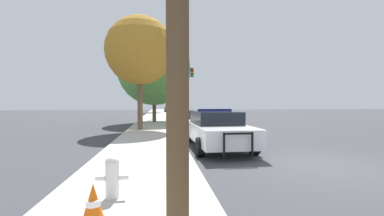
% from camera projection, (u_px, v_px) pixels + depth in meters
% --- Properties ---
extents(ground_plane, '(110.00, 110.00, 0.00)m').
position_uv_depth(ground_plane, '(320.00, 165.00, 7.41)').
color(ground_plane, '#3D3D42').
extents(sidewalk_left, '(3.00, 110.00, 0.13)m').
position_uv_depth(sidewalk_left, '(140.00, 168.00, 6.77)').
color(sidewalk_left, '#BCB7AD').
rests_on(sidewalk_left, ground_plane).
extents(police_car, '(2.21, 5.38, 1.54)m').
position_uv_depth(police_car, '(216.00, 128.00, 10.29)').
color(police_car, white).
rests_on(police_car, ground_plane).
extents(fire_hydrant, '(0.56, 0.24, 0.74)m').
position_uv_depth(fire_hydrant, '(112.00, 175.00, 4.51)').
color(fire_hydrant, white).
rests_on(fire_hydrant, sidewalk_left).
extents(traffic_light, '(4.10, 0.35, 5.35)m').
position_uv_depth(traffic_light, '(170.00, 82.00, 26.15)').
color(traffic_light, '#424247').
rests_on(traffic_light, sidewalk_left).
extents(car_background_distant, '(2.27, 4.35, 1.44)m').
position_uv_depth(car_background_distant, '(170.00, 108.00, 46.50)').
color(car_background_distant, '#474C51').
rests_on(car_background_distant, ground_plane).
extents(car_background_midblock, '(2.08, 4.30, 1.40)m').
position_uv_depth(car_background_midblock, '(179.00, 113.00, 26.22)').
color(car_background_midblock, '#333856').
rests_on(car_background_midblock, ground_plane).
extents(tree_sidewalk_near, '(4.25, 4.25, 7.02)m').
position_uv_depth(tree_sidewalk_near, '(140.00, 51.00, 15.87)').
color(tree_sidewalk_near, brown).
rests_on(tree_sidewalk_near, sidewalk_left).
extents(tree_sidewalk_mid, '(6.29, 6.29, 7.71)m').
position_uv_depth(tree_sidewalk_mid, '(154.00, 69.00, 21.99)').
color(tree_sidewalk_mid, brown).
rests_on(tree_sidewalk_mid, sidewalk_left).
extents(tree_sidewalk_far, '(3.90, 3.90, 6.01)m').
position_uv_depth(tree_sidewalk_far, '(153.00, 88.00, 42.91)').
color(tree_sidewalk_far, brown).
rests_on(tree_sidewalk_far, sidewalk_left).
extents(traffic_cone, '(0.35, 0.35, 0.59)m').
position_uv_depth(traffic_cone, '(93.00, 205.00, 3.45)').
color(traffic_cone, orange).
rests_on(traffic_cone, sidewalk_left).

